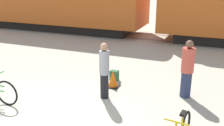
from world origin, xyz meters
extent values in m
plane|color=#B2A893|center=(0.00, 0.00, 0.00)|extent=(80.00, 80.00, 0.00)
cube|color=black|center=(-6.09, 9.92, 0.28)|extent=(9.33, 2.25, 0.55)
cube|color=#4C4238|center=(0.00, 9.20, 0.01)|extent=(59.65, 0.07, 0.01)
cube|color=#4C4238|center=(0.00, 10.63, 0.01)|extent=(59.65, 0.07, 0.01)
torus|color=black|center=(-1.59, 0.09, 0.36)|extent=(0.72, 0.06, 0.72)
cylinder|color=gold|center=(3.06, -0.18, 0.71)|extent=(0.04, 0.04, 0.31)
cube|color=black|center=(3.06, -0.18, 0.86)|extent=(0.11, 0.21, 0.05)
cylinder|color=gold|center=(3.00, -0.61, 0.89)|extent=(0.46, 0.10, 0.03)
cylinder|color=#283351|center=(2.83, 2.47, 0.38)|extent=(0.30, 0.30, 0.76)
cylinder|color=#CC4C3D|center=(2.83, 2.47, 1.12)|extent=(0.36, 0.36, 0.71)
sphere|color=brown|center=(2.83, 2.47, 1.58)|extent=(0.22, 0.22, 0.22)
cylinder|color=black|center=(0.67, 1.52, 0.37)|extent=(0.24, 0.24, 0.73)
cylinder|color=gray|center=(0.67, 1.52, 1.07)|extent=(0.28, 0.28, 0.69)
sphere|color=#A37556|center=(0.67, 1.52, 1.53)|extent=(0.22, 0.22, 0.22)
cube|color=#235633|center=(0.44, 2.89, 0.17)|extent=(0.28, 0.20, 0.34)
cube|color=black|center=(0.61, 2.35, 0.01)|extent=(0.40, 0.40, 0.03)
cone|color=orange|center=(0.61, 2.35, 0.28)|extent=(0.32, 0.32, 0.55)
camera|label=1|loc=(3.46, -4.84, 3.36)|focal=42.00mm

